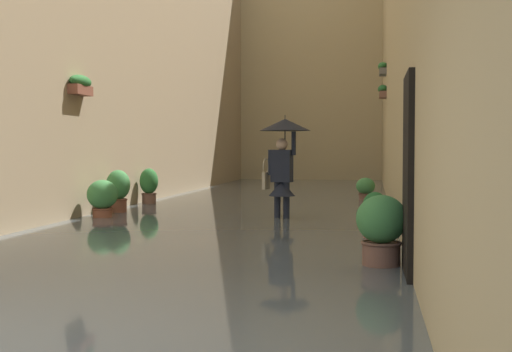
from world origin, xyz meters
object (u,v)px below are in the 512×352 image
Objects in this scene: potted_plant_near_left at (366,190)px; potted_plant_mid_right at (149,187)px; person_wading at (283,150)px; potted_plant_mid_left at (375,218)px; potted_plant_far_right at (102,198)px; potted_plant_far_left at (381,231)px; potted_plant_near_right at (118,191)px.

potted_plant_near_left is 0.72× the size of potted_plant_mid_right.
person_wading is 3.22m from potted_plant_mid_left.
potted_plant_far_right is 5.49m from potted_plant_mid_left.
potted_plant_far_right reaches higher than potted_plant_mid_left.
potted_plant_mid_left is at bearing 123.26° from person_wading.
person_wading is 2.45× the size of potted_plant_far_right.
potted_plant_mid_right is 1.20× the size of potted_plant_mid_left.
potted_plant_mid_right is (3.52, -2.66, -0.86)m from person_wading.
potted_plant_near_left is 7.07m from potted_plant_far_right.
person_wading is at bearing 143.00° from potted_plant_mid_right.
potted_plant_far_right is at bearing -22.64° from potted_plant_mid_left.
potted_plant_far_left is at bearing 91.55° from potted_plant_near_left.
person_wading reaches higher than potted_plant_mid_right.
potted_plant_near_right is 6.00m from potted_plant_mid_left.
potted_plant_near_right is at bearing -86.00° from potted_plant_far_right.
potted_plant_near_left is 7.24m from potted_plant_mid_left.
person_wading is 2.56× the size of potted_plant_mid_left.
potted_plant_mid_left is (-1.68, 2.56, -0.98)m from person_wading.
potted_plant_mid_left is at bearing 157.36° from potted_plant_far_right.
person_wading reaches higher than potted_plant_near_left.
potted_plant_mid_left is (0.06, -2.32, -0.09)m from potted_plant_far_left.
person_wading reaches higher than potted_plant_near_right.
potted_plant_far_left is 9.20m from potted_plant_mid_right.
potted_plant_mid_right is at bearing -55.09° from potted_plant_far_left.
potted_plant_far_right is at bearing -40.88° from potted_plant_far_left.
potted_plant_near_left is at bearing -88.45° from potted_plant_far_left.
person_wading is at bearing -70.40° from potted_plant_far_left.
person_wading is 3.59m from potted_plant_near_right.
potted_plant_mid_right reaches higher than potted_plant_far_right.
person_wading reaches higher than potted_plant_far_left.
potted_plant_mid_right is at bearing 21.97° from potted_plant_near_left.
potted_plant_near_right is at bearing -46.21° from potted_plant_far_left.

